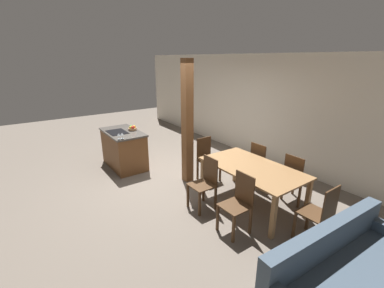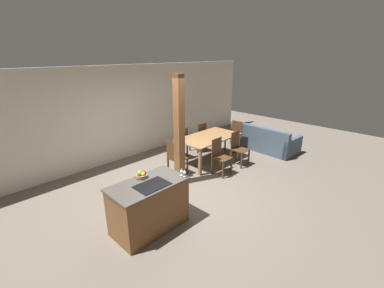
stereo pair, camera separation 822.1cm
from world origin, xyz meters
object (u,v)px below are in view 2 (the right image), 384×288
Objects in this scene: wine_glass_near at (185,172)px; wine_glass_middle at (182,170)px; dining_chair_far_left at (181,143)px; dining_chair_near_right at (238,148)px; dining_chair_far_right at (199,136)px; timber_post at (179,132)px; dining_table at (209,139)px; fruit_bowl at (141,175)px; dining_chair_foot_end at (235,135)px; kitchen_island at (149,206)px; dining_chair_head_end at (175,157)px; couch at (264,141)px; dining_chair_near_left at (220,156)px.

wine_glass_middle is (0.00, 0.08, 0.00)m from wine_glass_near.
dining_chair_near_right is at bearing 119.25° from dining_chair_far_left.
timber_post reaches higher than dining_chair_far_right.
fruit_bowl is at bearing -161.77° from dining_table.
wine_glass_middle is 3.03m from dining_chair_far_left.
fruit_bowl is 0.22× the size of dining_chair_foot_end.
kitchen_island is 1.41× the size of dining_chair_far_left.
kitchen_island is 1.96m from timber_post.
wine_glass_middle reaches higher than dining_chair_head_end.
timber_post is (-1.08, -1.11, 0.80)m from dining_chair_far_left.
couch is (1.64, -1.37, -0.22)m from dining_chair_far_right.
wine_glass_near is 3.02m from dining_chair_near_right.
dining_chair_far_left is at bearing 64.02° from couch.
wine_glass_middle is 2.22m from dining_chair_near_left.
wine_glass_middle is at bearing 46.98° from dining_chair_far_left.
dining_chair_far_right is (3.46, 1.96, 0.04)m from kitchen_island.
dining_chair_far_right is 1.86m from dining_chair_head_end.
dining_chair_near_left is (2.04, 0.79, -0.52)m from wine_glass_near.
couch is at bearing 50.21° from dining_chair_foot_end.
wine_glass_middle reaches higher than dining_chair_near_right.
dining_table is 1.67m from timber_post.
dining_chair_far_right is 0.44× the size of couch.
dining_chair_near_right is 1.86m from dining_chair_head_end.
kitchen_island is 0.51× the size of timber_post.
dining_chair_near_left and dining_chair_far_left have the same top height.
wine_glass_near is 0.14× the size of dining_chair_far_right.
dining_chair_far_left is at bearing -113.37° from dining_chair_foot_end.
wine_glass_middle is at bearing -131.77° from timber_post.
dining_chair_far_right is 2.15m from couch.
fruit_bowl reaches higher than dining_chair_near_left.
dining_chair_near_left reaches higher than dining_table.
dining_chair_far_left is (2.63, 1.96, 0.04)m from kitchen_island.
fruit_bowl is 2.02m from dining_chair_head_end.
wine_glass_middle is at bearing 90.00° from wine_glass_near.
wine_glass_near reaches higher than dining_chair_near_right.
wine_glass_near is 0.14× the size of dining_chair_head_end.
dining_chair_near_right is at bearing 8.06° from kitchen_island.
dining_chair_head_end is (-0.88, 0.74, 0.00)m from dining_chair_near_left.
wine_glass_near is at bearing -26.85° from kitchen_island.
dining_chair_far_right is at bearing 26.82° from fruit_bowl.
timber_post is (-0.20, -0.38, 0.80)m from dining_chair_head_end.
dining_chair_far_right is (0.83, 0.00, 0.00)m from dining_chair_far_left.
dining_table is 1.94× the size of dining_chair_far_left.
dining_chair_foot_end is at bearing 39.95° from dining_chair_near_right.
fruit_bowl is 5.11m from couch.
wine_glass_near is 3.69m from dining_chair_far_right.
couch is 0.83× the size of timber_post.
wine_glass_near is 0.08m from wine_glass_middle.
dining_chair_near_left is at bearing 95.48° from couch.
dining_chair_foot_end is (4.34, 1.23, 0.04)m from kitchen_island.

